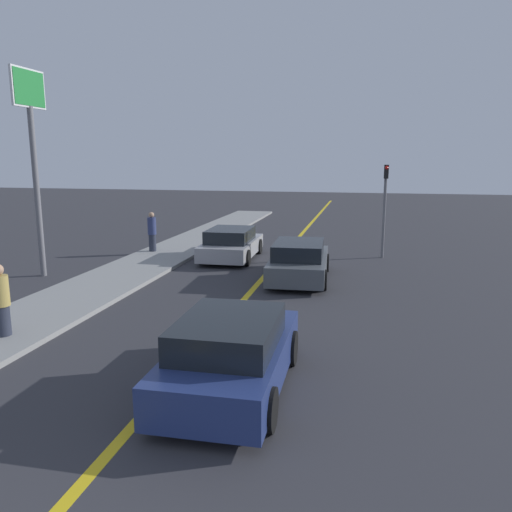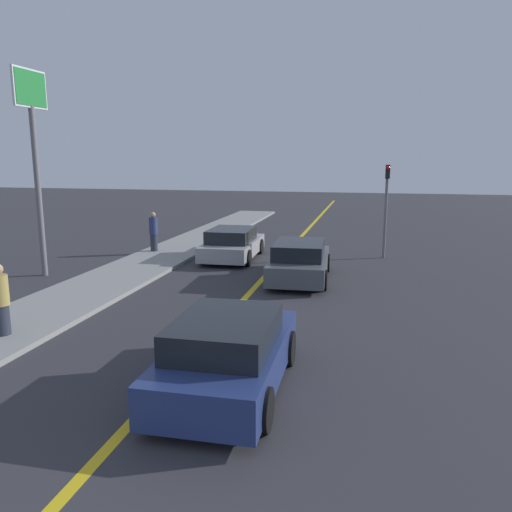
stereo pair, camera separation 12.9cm
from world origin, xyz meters
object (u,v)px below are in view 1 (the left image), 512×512
(car_near_right_lane, at_px, (231,354))
(car_ahead_center, at_px, (299,261))
(traffic_light, at_px, (385,201))
(car_far_distant, at_px, (231,244))
(pedestrian_mid_group, at_px, (152,232))
(pedestrian_near_curb, at_px, (0,301))
(roadside_sign, at_px, (32,129))

(car_near_right_lane, bearing_deg, car_ahead_center, 88.63)
(car_ahead_center, xyz_separation_m, traffic_light, (2.89, 4.51, 1.72))
(car_far_distant, bearing_deg, pedestrian_mid_group, 173.72)
(car_ahead_center, relative_size, pedestrian_near_curb, 2.65)
(roadside_sign, bearing_deg, car_far_distant, 37.31)
(car_near_right_lane, distance_m, pedestrian_mid_group, 13.54)
(car_near_right_lane, height_order, roadside_sign, roadside_sign)
(car_ahead_center, xyz_separation_m, roadside_sign, (-8.90, -1.40, 4.41))
(car_ahead_center, bearing_deg, pedestrian_mid_group, 151.62)
(car_far_distant, distance_m, pedestrian_near_curb, 10.53)
(pedestrian_near_curb, bearing_deg, car_near_right_lane, -12.33)
(car_far_distant, relative_size, traffic_light, 1.10)
(car_ahead_center, bearing_deg, car_far_distant, 134.40)
(car_ahead_center, relative_size, pedestrian_mid_group, 2.59)
(car_near_right_lane, height_order, pedestrian_mid_group, pedestrian_mid_group)
(pedestrian_near_curb, relative_size, traffic_light, 0.43)
(car_far_distant, height_order, roadside_sign, roadside_sign)
(car_near_right_lane, relative_size, pedestrian_near_curb, 2.50)
(car_near_right_lane, height_order, pedestrian_near_curb, pedestrian_near_curb)
(traffic_light, relative_size, roadside_sign, 0.55)
(car_ahead_center, distance_m, traffic_light, 5.62)
(car_near_right_lane, distance_m, car_far_distant, 11.87)
(car_near_right_lane, distance_m, car_ahead_center, 8.51)
(car_far_distant, bearing_deg, roadside_sign, -144.41)
(roadside_sign, bearing_deg, traffic_light, 26.63)
(car_ahead_center, bearing_deg, car_near_right_lane, -93.49)
(pedestrian_near_curb, bearing_deg, roadside_sign, 117.96)
(car_ahead_center, distance_m, roadside_sign, 10.03)
(car_ahead_center, height_order, traffic_light, traffic_light)
(car_near_right_lane, relative_size, pedestrian_mid_group, 2.44)
(car_far_distant, relative_size, pedestrian_mid_group, 2.49)
(car_far_distant, xyz_separation_m, roadside_sign, (-5.70, -4.34, 4.44))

